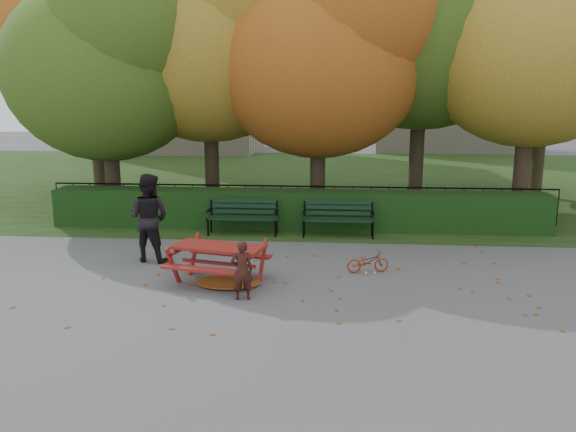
# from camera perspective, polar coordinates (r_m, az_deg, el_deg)

# --- Properties ---
(ground) EXTENTS (90.00, 90.00, 0.00)m
(ground) POSITION_cam_1_polar(r_m,az_deg,el_deg) (10.67, -0.81, -6.70)
(ground) COLOR slate
(ground) RESTS_ON ground
(grass_strip) EXTENTS (90.00, 90.00, 0.00)m
(grass_strip) POSITION_cam_1_polar(r_m,az_deg,el_deg) (24.32, 2.40, 3.90)
(grass_strip) COLOR #193212
(grass_strip) RESTS_ON ground
(building_left) EXTENTS (10.00, 7.00, 15.00)m
(building_left) POSITION_cam_1_polar(r_m,az_deg,el_deg) (37.64, -11.20, 17.98)
(building_left) COLOR #B7A990
(building_left) RESTS_ON ground
(building_right) EXTENTS (9.00, 6.00, 12.00)m
(building_right) POSITION_cam_1_polar(r_m,az_deg,el_deg) (38.78, 15.75, 15.36)
(building_right) COLOR #B7A990
(building_right) RESTS_ON ground
(hedge) EXTENTS (13.00, 0.90, 1.00)m
(hedge) POSITION_cam_1_polar(r_m,az_deg,el_deg) (14.88, 0.86, 0.67)
(hedge) COLOR black
(hedge) RESTS_ON ground
(iron_fence) EXTENTS (14.00, 0.04, 1.02)m
(iron_fence) POSITION_cam_1_polar(r_m,az_deg,el_deg) (15.66, 1.07, 1.37)
(iron_fence) COLOR black
(iron_fence) RESTS_ON ground
(tree_a) EXTENTS (5.88, 5.60, 7.48)m
(tree_a) POSITION_cam_1_polar(r_m,az_deg,el_deg) (16.85, -17.38, 15.20)
(tree_a) COLOR #2F231A
(tree_a) RESTS_ON ground
(tree_b) EXTENTS (6.72, 6.40, 8.79)m
(tree_b) POSITION_cam_1_polar(r_m,az_deg,el_deg) (17.27, -7.10, 18.49)
(tree_b) COLOR #2F231A
(tree_b) RESTS_ON ground
(tree_c) EXTENTS (6.30, 6.00, 8.00)m
(tree_c) POSITION_cam_1_polar(r_m,az_deg,el_deg) (16.08, 4.39, 16.96)
(tree_c) COLOR #2F231A
(tree_c) RESTS_ON ground
(tree_d) EXTENTS (7.14, 6.80, 9.58)m
(tree_d) POSITION_cam_1_polar(r_m,az_deg,el_deg) (17.71, 15.02, 19.91)
(tree_d) COLOR #2F231A
(tree_d) RESTS_ON ground
(tree_e) EXTENTS (6.09, 5.80, 8.16)m
(tree_e) POSITION_cam_1_polar(r_m,az_deg,el_deg) (16.85, 25.02, 16.58)
(tree_e) COLOR #2F231A
(tree_e) RESTS_ON ground
(tree_f) EXTENTS (6.93, 6.60, 9.19)m
(tree_f) POSITION_cam_1_polar(r_m,az_deg,el_deg) (21.06, -18.86, 17.56)
(tree_f) COLOR #2F231A
(tree_f) RESTS_ON ground
(tree_g) EXTENTS (6.30, 6.00, 8.55)m
(tree_g) POSITION_cam_1_polar(r_m,az_deg,el_deg) (21.23, 26.08, 16.09)
(tree_g) COLOR #2F231A
(tree_g) RESTS_ON ground
(bench_left) EXTENTS (1.80, 0.57, 0.88)m
(bench_left) POSITION_cam_1_polar(r_m,az_deg,el_deg) (14.25, -4.58, 0.20)
(bench_left) COLOR black
(bench_left) RESTS_ON ground
(bench_right) EXTENTS (1.80, 0.57, 0.88)m
(bench_right) POSITION_cam_1_polar(r_m,az_deg,el_deg) (14.06, 5.12, 0.04)
(bench_right) COLOR black
(bench_right) RESTS_ON ground
(picnic_table) EXTENTS (1.94, 1.69, 0.81)m
(picnic_table) POSITION_cam_1_polar(r_m,az_deg,el_deg) (10.56, -7.09, -3.83)
(picnic_table) COLOR maroon
(picnic_table) RESTS_ON ground
(leaf_pile) EXTENTS (1.29, 0.96, 0.08)m
(leaf_pile) POSITION_cam_1_polar(r_m,az_deg,el_deg) (10.58, -6.10, -6.70)
(leaf_pile) COLOR brown
(leaf_pile) RESTS_ON ground
(leaf_scatter) EXTENTS (9.00, 5.70, 0.01)m
(leaf_scatter) POSITION_cam_1_polar(r_m,az_deg,el_deg) (10.95, -0.66, -6.17)
(leaf_scatter) COLOR brown
(leaf_scatter) RESTS_ON ground
(child) EXTENTS (0.43, 0.33, 1.05)m
(child) POSITION_cam_1_polar(r_m,az_deg,el_deg) (9.66, -4.70, -5.50)
(child) COLOR #3A1712
(child) RESTS_ON ground
(adult) EXTENTS (1.03, 0.87, 1.87)m
(adult) POSITION_cam_1_polar(r_m,az_deg,el_deg) (12.17, -13.96, -0.16)
(adult) COLOR black
(adult) RESTS_ON ground
(bicycle) EXTENTS (0.89, 0.49, 0.44)m
(bicycle) POSITION_cam_1_polar(r_m,az_deg,el_deg) (11.28, 8.10, -4.60)
(bicycle) COLOR #9A2A0E
(bicycle) RESTS_ON ground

